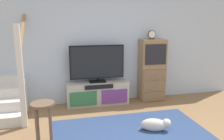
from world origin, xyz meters
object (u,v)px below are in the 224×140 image
Objects in this scene: television at (97,63)px; side_cabinet at (152,70)px; dog at (156,125)px; media_console at (98,93)px; desk_clock at (152,35)px; bar_stool_near at (43,114)px.

television is 0.83× the size of side_cabinet.
side_cabinet is (1.29, -0.01, -0.23)m from television.
side_cabinet is 2.77× the size of dog.
desk_clock reaches higher than media_console.
dog is at bearing 2.30° from bar_stool_near.
bar_stool_near is (-1.06, -1.57, -0.43)m from television.
side_cabinet is 2.08× the size of bar_stool_near.
dog is (0.74, -1.50, -0.83)m from television.
side_cabinet is at bearing 16.70° from desk_clock.
side_cabinet reaches higher than dog.
bar_stool_near is at bearing -146.49° from side_cabinet.
media_console is 2.64× the size of dog.
media_console is 1.79m from desk_clock.
side_cabinet is at bearing -0.60° from television.
media_console is 6.72× the size of desk_clock.
dog is (1.80, 0.07, -0.40)m from bar_stool_near.
side_cabinet reaches higher than television.
desk_clock is (1.24, -0.00, 1.28)m from media_console.
desk_clock reaches higher than dog.
bar_stool_near is (-2.31, -1.55, -1.03)m from desk_clock.
bar_stool_near is (-2.36, -1.56, -0.20)m from side_cabinet.
desk_clock reaches higher than bar_stool_near.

